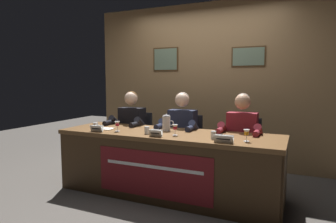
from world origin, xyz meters
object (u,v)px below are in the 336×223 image
object	(u,v)px
chair_right	(243,154)
water_pitcher_central	(166,123)
panelist_center	(180,131)
water_cup_right	(213,135)
chair_center	(186,148)
document_stack_left	(105,129)
panelist_right	(241,136)
nameplate_center	(156,133)
nameplate_right	(224,139)
nameplate_left	(97,128)
chair_left	(136,143)
panelist_left	(129,127)
water_cup_left	(95,126)
juice_glass_right	(247,133)
conference_table	(164,154)
juice_glass_center	(175,128)
water_cup_center	(147,131)
juice_glass_left	(117,124)

from	to	relation	value
chair_right	water_pitcher_central	world-z (taller)	water_pitcher_central
panelist_center	water_cup_right	distance (m)	0.83
chair_center	water_cup_right	bearing A→B (deg)	-51.61
document_stack_left	panelist_right	bearing A→B (deg)	18.13
nameplate_center	nameplate_right	bearing A→B (deg)	-0.76
water_pitcher_central	document_stack_left	distance (m)	0.80
nameplate_left	water_pitcher_central	size ratio (longest dim) A/B	0.79
chair_left	chair_center	distance (m)	0.79
panelist_left	panelist_right	xyz separation A→B (m)	(1.58, 0.00, 0.00)
panelist_left	water_cup_left	distance (m)	0.60
juice_glass_right	conference_table	bearing A→B (deg)	176.80
panelist_left	water_pitcher_central	world-z (taller)	panelist_left
nameplate_center	juice_glass_right	bearing A→B (deg)	8.85
juice_glass_center	water_cup_right	world-z (taller)	juice_glass_center
nameplate_center	water_cup_center	size ratio (longest dim) A/B	1.79
nameplate_left	water_cup_right	bearing A→B (deg)	5.99
nameplate_left	document_stack_left	bearing A→B (deg)	96.42
chair_left	water_cup_left	distance (m)	0.86
chair_center	water_cup_center	world-z (taller)	chair_center
nameplate_center	juice_glass_center	bearing A→B (deg)	44.68
water_pitcher_central	panelist_left	bearing A→B (deg)	157.54
panelist_left	document_stack_left	world-z (taller)	panelist_left
chair_left	juice_glass_left	distance (m)	0.91
water_cup_left	nameplate_center	world-z (taller)	water_cup_left
juice_glass_center	panelist_right	size ratio (longest dim) A/B	0.10
juice_glass_right	document_stack_left	world-z (taller)	juice_glass_right
chair_center	document_stack_left	xyz separation A→B (m)	(-0.82, -0.73, 0.33)
nameplate_center	juice_glass_right	size ratio (longest dim) A/B	1.22
water_cup_left	panelist_right	world-z (taller)	panelist_right
chair_right	water_cup_left	bearing A→B (deg)	-155.82
chair_left	water_cup_left	size ratio (longest dim) A/B	10.47
nameplate_left	chair_center	size ratio (longest dim) A/B	0.19
juice_glass_right	water_cup_center	bearing A→B (deg)	-178.03
chair_left	chair_center	world-z (taller)	same
document_stack_left	water_cup_center	bearing A→B (deg)	-5.69
water_cup_left	water_pitcher_central	bearing A→B (deg)	17.50
water_cup_center	nameplate_right	distance (m)	0.94
conference_table	nameplate_center	distance (m)	0.35
panelist_center	conference_table	bearing A→B (deg)	-90.01
water_pitcher_central	water_cup_left	bearing A→B (deg)	-162.50
chair_left	juice_glass_center	xyz separation A→B (m)	(0.94, -0.74, 0.41)
nameplate_left	panelist_right	bearing A→B (deg)	24.15
nameplate_left	chair_left	bearing A→B (deg)	89.22
chair_left	nameplate_center	bearing A→B (deg)	-49.12
water_cup_center	document_stack_left	world-z (taller)	water_cup_center
juice_glass_right	panelist_center	bearing A→B (deg)	149.69
chair_center	nameplate_center	world-z (taller)	chair_center
chair_center	panelist_center	size ratio (longest dim) A/B	0.73
chair_left	water_cup_center	xyz separation A→B (m)	(0.61, -0.79, 0.36)
water_cup_left	document_stack_left	distance (m)	0.12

